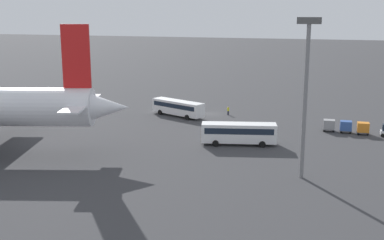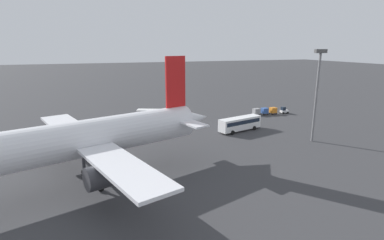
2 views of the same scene
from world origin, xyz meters
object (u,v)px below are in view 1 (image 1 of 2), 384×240
(cargo_cart_orange, at_px, (363,128))
(cargo_cart_blue, at_px, (346,126))
(shuttle_bus_near, at_px, (178,107))
(shuttle_bus_far, at_px, (239,132))
(worker_person, at_px, (228,111))
(cargo_cart_grey, at_px, (329,125))

(cargo_cart_orange, bearing_deg, cargo_cart_blue, -6.11)
(shuttle_bus_near, xyz_separation_m, shuttle_bus_far, (-16.39, 16.95, 0.14))
(worker_person, distance_m, cargo_cart_orange, 27.01)
(shuttle_bus_far, distance_m, cargo_cart_grey, 18.67)
(shuttle_bus_near, xyz_separation_m, cargo_cart_orange, (-34.96, 3.94, -0.69))
(shuttle_bus_far, distance_m, cargo_cart_blue, 20.65)
(shuttle_bus_far, height_order, cargo_cart_blue, shuttle_bus_far)
(cargo_cart_grey, bearing_deg, cargo_cart_blue, 177.83)
(cargo_cart_blue, bearing_deg, cargo_cart_orange, 173.89)
(cargo_cart_orange, relative_size, cargo_cart_grey, 1.00)
(worker_person, bearing_deg, cargo_cart_blue, 160.82)
(cargo_cart_orange, bearing_deg, shuttle_bus_far, 35.02)
(shuttle_bus_far, bearing_deg, cargo_cart_orange, -159.32)
(cargo_cart_blue, height_order, cargo_cart_grey, same)
(shuttle_bus_near, distance_m, shuttle_bus_far, 23.58)
(shuttle_bus_far, bearing_deg, cargo_cart_blue, -154.16)
(cargo_cart_orange, relative_size, cargo_cart_blue, 1.00)
(cargo_cart_orange, bearing_deg, shuttle_bus_near, -6.43)
(worker_person, bearing_deg, cargo_cart_orange, 162.18)
(worker_person, xyz_separation_m, cargo_cart_grey, (-20.11, 7.86, 0.32))
(shuttle_bus_near, height_order, worker_person, shuttle_bus_near)
(shuttle_bus_near, bearing_deg, cargo_cart_orange, -163.64)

